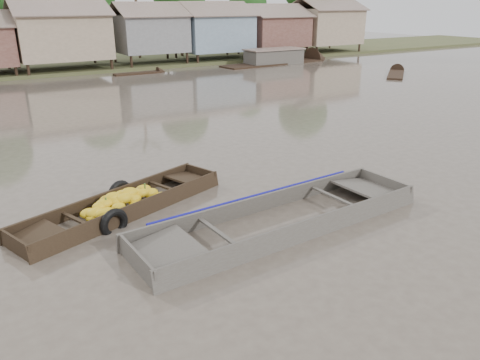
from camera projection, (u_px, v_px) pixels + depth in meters
ground at (231, 225)px, 11.39m from camera, size 120.00×120.00×0.00m
riverbank at (61, 28)px, 37.15m from camera, size 120.00×12.47×10.22m
banana_boat at (121, 206)px, 12.03m from camera, size 5.98×3.25×0.81m
viewer_boat at (282, 222)px, 11.40m from camera, size 7.70×2.35×0.61m
distant_boats at (219, 67)px, 37.28m from camera, size 46.00×13.67×1.38m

